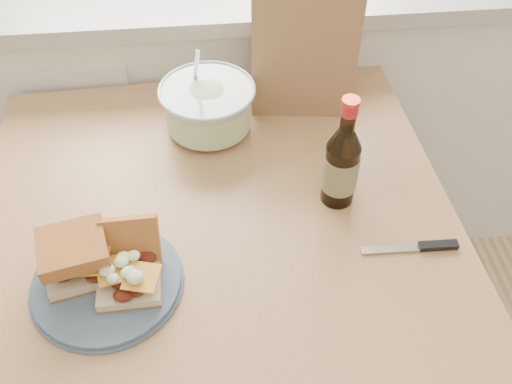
{
  "coord_description": "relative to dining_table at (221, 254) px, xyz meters",
  "views": [
    {
      "loc": [
        -0.02,
        0.19,
        1.64
      ],
      "look_at": [
        0.05,
        0.91,
        0.86
      ],
      "focal_mm": 40.0,
      "sensor_mm": 36.0,
      "label": 1
    }
  ],
  "objects": [
    {
      "name": "coleslaw_bowl",
      "position": [
        -0.01,
        0.28,
        0.17
      ],
      "size": [
        0.21,
        0.21,
        0.21
      ],
      "color": "silver",
      "rests_on": "dining_table"
    },
    {
      "name": "paper_bag",
      "position": [
        0.22,
        0.37,
        0.26
      ],
      "size": [
        0.25,
        0.18,
        0.3
      ],
      "primitive_type": "cube",
      "rotation": [
        0.0,
        0.0,
        -0.13
      ],
      "color": "#A0754D",
      "rests_on": "dining_table"
    },
    {
      "name": "sandwich_right",
      "position": [
        -0.16,
        -0.13,
        0.16
      ],
      "size": [
        0.11,
        0.15,
        0.09
      ],
      "rotation": [
        0.0,
        0.0,
        0.02
      ],
      "color": "beige",
      "rests_on": "plate"
    },
    {
      "name": "knife",
      "position": [
        0.38,
        -0.11,
        0.12
      ],
      "size": [
        0.18,
        0.02,
        0.01
      ],
      "rotation": [
        0.0,
        0.0,
        -0.03
      ],
      "color": "silver",
      "rests_on": "dining_table"
    },
    {
      "name": "cabinet_run",
      "position": [
        0.02,
        0.78,
        -0.2
      ],
      "size": [
        2.5,
        0.64,
        0.94
      ],
      "color": "white",
      "rests_on": "ground"
    },
    {
      "name": "beer_bottle",
      "position": [
        0.24,
        0.03,
        0.21
      ],
      "size": [
        0.07,
        0.07,
        0.25
      ],
      "rotation": [
        0.0,
        0.0,
        0.41
      ],
      "color": "black",
      "rests_on": "dining_table"
    },
    {
      "name": "plate",
      "position": [
        -0.21,
        -0.14,
        0.12
      ],
      "size": [
        0.26,
        0.26,
        0.02
      ],
      "primitive_type": "cylinder",
      "color": "#485D74",
      "rests_on": "dining_table"
    },
    {
      "name": "dining_table",
      "position": [
        0.0,
        0.0,
        0.0
      ],
      "size": [
        0.98,
        0.98,
        0.78
      ],
      "rotation": [
        0.0,
        0.0,
        0.05
      ],
      "color": "tan",
      "rests_on": "ground"
    },
    {
      "name": "sandwich_left",
      "position": [
        -0.25,
        -0.11,
        0.17
      ],
      "size": [
        0.13,
        0.13,
        0.08
      ],
      "rotation": [
        0.0,
        0.0,
        0.22
      ],
      "color": "beige",
      "rests_on": "plate"
    }
  ]
}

